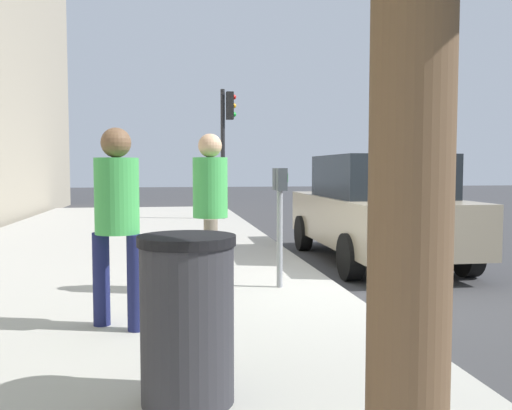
# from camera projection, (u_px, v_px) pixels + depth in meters

# --- Properties ---
(ground_plane) EXTENTS (80.00, 80.00, 0.00)m
(ground_plane) POSITION_uv_depth(u_px,v_px,m) (338.00, 296.00, 6.72)
(ground_plane) COLOR #38383A
(ground_plane) RESTS_ON ground
(sidewalk_slab) EXTENTS (28.00, 6.00, 0.15)m
(sidewalk_slab) POSITION_uv_depth(u_px,v_px,m) (83.00, 299.00, 6.25)
(sidewalk_slab) COLOR #A8A59E
(sidewalk_slab) RESTS_ON ground_plane
(parking_meter) EXTENTS (0.36, 0.12, 1.41)m
(parking_meter) POSITION_uv_depth(u_px,v_px,m) (280.00, 202.00, 6.47)
(parking_meter) COLOR gray
(parking_meter) RESTS_ON sidewalk_slab
(pedestrian_at_meter) EXTENTS (0.54, 0.39, 1.80)m
(pedestrian_at_meter) POSITION_uv_depth(u_px,v_px,m) (210.00, 199.00, 6.19)
(pedestrian_at_meter) COLOR #726656
(pedestrian_at_meter) RESTS_ON sidewalk_slab
(pedestrian_bystander) EXTENTS (0.38, 0.47, 1.76)m
(pedestrian_bystander) POSITION_uv_depth(u_px,v_px,m) (117.00, 211.00, 4.79)
(pedestrian_bystander) COLOR #191E4C
(pedestrian_bystander) RESTS_ON sidewalk_slab
(parked_sedan_near) EXTENTS (4.42, 2.01, 1.77)m
(parked_sedan_near) POSITION_uv_depth(u_px,v_px,m) (376.00, 208.00, 9.09)
(parked_sedan_near) COLOR gray
(parked_sedan_near) RESTS_ON ground_plane
(traffic_signal) EXTENTS (0.24, 0.44, 3.60)m
(traffic_signal) POSITION_uv_depth(u_px,v_px,m) (226.00, 132.00, 15.33)
(traffic_signal) COLOR black
(traffic_signal) RESTS_ON sidewalk_slab
(trash_bin) EXTENTS (0.59, 0.59, 1.01)m
(trash_bin) POSITION_uv_depth(u_px,v_px,m) (187.00, 319.00, 3.30)
(trash_bin) COLOR #2D2D33
(trash_bin) RESTS_ON sidewalk_slab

